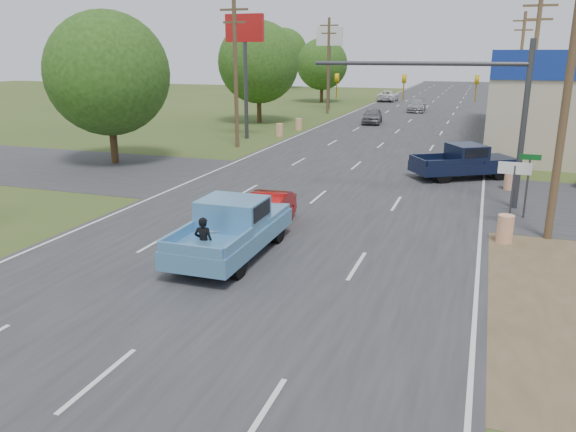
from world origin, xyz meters
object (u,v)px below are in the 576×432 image
at_px(distant_car_grey, 372,116).
at_px(distant_car_silver, 417,106).
at_px(motorcycle, 204,256).
at_px(distant_car_white, 388,96).
at_px(red_convertible, 267,212).
at_px(blue_pickup, 233,226).
at_px(rider, 204,245).
at_px(navy_pickup, 466,161).

distance_m(distant_car_grey, distant_car_silver, 12.89).
xyz_separation_m(motorcycle, distant_car_white, (-5.18, 64.27, 0.26)).
distance_m(distant_car_grey, distant_car_white, 25.93).
bearing_deg(red_convertible, blue_pickup, -95.07).
height_order(distant_car_grey, distant_car_silver, distant_car_grey).
distance_m(rider, blue_pickup, 1.61).
bearing_deg(distant_car_silver, blue_pickup, -92.84).
bearing_deg(blue_pickup, rider, -100.12).
bearing_deg(rider, distant_car_grey, -94.56).
xyz_separation_m(rider, distant_car_grey, (-2.32, 38.46, -0.08)).
relative_size(blue_pickup, distant_car_silver, 1.23).
xyz_separation_m(rider, distant_car_silver, (0.27, 51.09, -0.12)).
distance_m(blue_pickup, distant_car_white, 62.88).
height_order(motorcycle, blue_pickup, blue_pickup).
relative_size(motorcycle, blue_pickup, 0.36).
relative_size(blue_pickup, distant_car_grey, 1.37).
xyz_separation_m(navy_pickup, distant_car_white, (-12.18, 47.81, -0.19)).
bearing_deg(motorcycle, rider, 90.00).
height_order(red_convertible, navy_pickup, navy_pickup).
height_order(navy_pickup, distant_car_silver, navy_pickup).
distance_m(red_convertible, navy_pickup, 13.60).
height_order(blue_pickup, distant_car_silver, blue_pickup).
bearing_deg(motorcycle, red_convertible, 78.72).
height_order(distant_car_grey, distant_car_white, distant_car_white).
height_order(motorcycle, navy_pickup, navy_pickup).
height_order(motorcycle, distant_car_silver, distant_car_silver).
relative_size(red_convertible, rider, 2.49).
distance_m(red_convertible, distant_car_white, 59.88).
xyz_separation_m(navy_pickup, distant_car_silver, (-6.74, 34.67, -0.23)).
relative_size(rider, navy_pickup, 0.28).
distance_m(red_convertible, distant_car_grey, 33.96).
distance_m(red_convertible, blue_pickup, 3.03).
xyz_separation_m(distant_car_silver, distant_car_white, (-5.45, 13.14, 0.04)).
height_order(blue_pickup, distant_car_grey, blue_pickup).
xyz_separation_m(navy_pickup, distant_car_grey, (-9.33, 22.04, -0.20)).
distance_m(motorcycle, blue_pickup, 1.72).
bearing_deg(distant_car_grey, motorcycle, -92.34).
distance_m(rider, navy_pickup, 17.85).
distance_m(rider, distant_car_white, 64.44).
relative_size(distant_car_silver, distant_car_white, 0.90).
bearing_deg(red_convertible, distant_car_silver, 84.95).
height_order(red_convertible, rider, rider).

